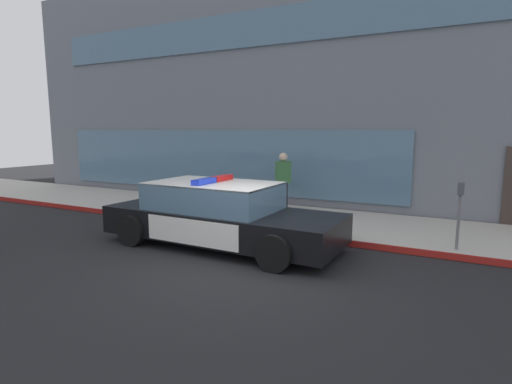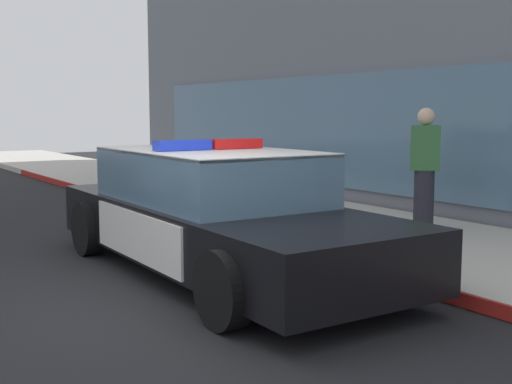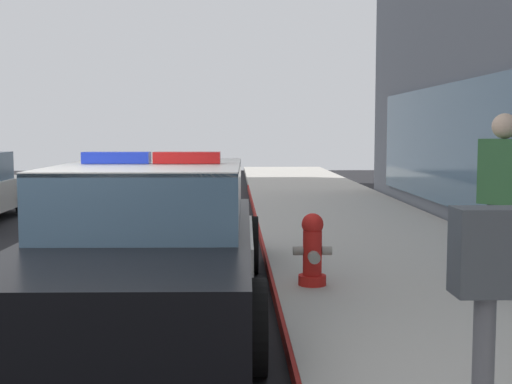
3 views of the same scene
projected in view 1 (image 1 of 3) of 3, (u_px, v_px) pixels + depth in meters
The scene contains 8 objects.
ground at pixel (246, 268), 7.39m from camera, with size 48.00×48.00×0.00m, color black.
sidewalk at pixel (315, 222), 10.75m from camera, with size 48.00×3.25×0.15m, color #B2ADA3.
curb_red_paint at pixel (292, 236), 9.31m from camera, with size 28.80×0.04×0.14m, color maroon.
storefront_building at pixel (327, 95), 16.52m from camera, with size 22.01×9.36×7.83m.
police_cruiser at pixel (219, 215), 8.73m from camera, with size 5.23×2.16×1.49m.
fire_hydrant at pixel (242, 209), 10.28m from camera, with size 0.34×0.39×0.73m.
pedestrian_on_sidewalk at pixel (283, 182), 11.60m from camera, with size 0.47×0.46×1.71m.
parking_meter at pixel (460, 203), 7.87m from camera, with size 0.12×0.18×1.34m.
Camera 1 is at (3.43, -6.21, 2.49)m, focal length 28.33 mm.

